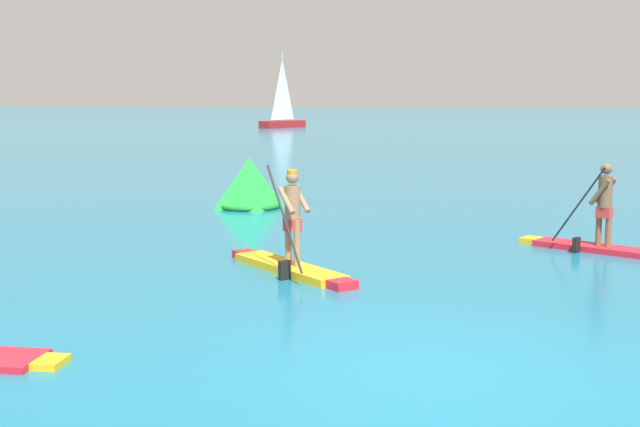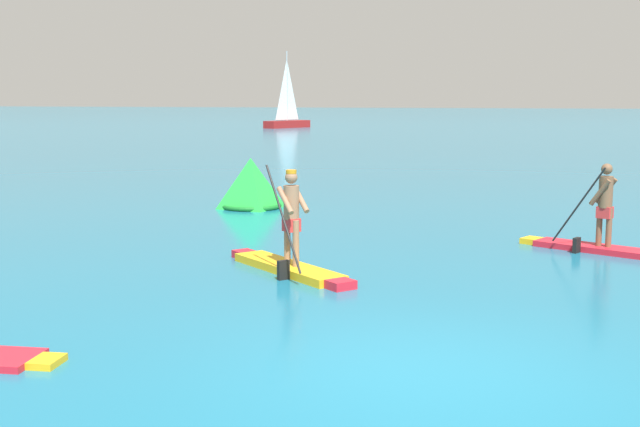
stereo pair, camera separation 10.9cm
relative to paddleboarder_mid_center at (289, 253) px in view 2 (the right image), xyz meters
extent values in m
plane|color=#196B8C|center=(2.99, -4.32, -0.34)|extent=(440.00, 440.00, 0.00)
cube|color=yellow|center=(-1.00, -5.34, -0.30)|extent=(0.35, 0.45, 0.08)
cube|color=yellow|center=(-0.04, 0.04, -0.27)|extent=(2.45, 2.12, 0.14)
cube|color=red|center=(1.14, -0.90, -0.27)|extent=(0.51, 0.52, 0.14)
cube|color=red|center=(-1.22, 0.98, -0.27)|extent=(0.47, 0.48, 0.14)
cylinder|color=#997051|center=(0.16, -0.11, 0.18)|extent=(0.11, 0.11, 0.78)
cylinder|color=#997051|center=(-0.05, 0.05, 0.18)|extent=(0.11, 0.11, 0.78)
cube|color=red|center=(0.05, -0.03, 0.48)|extent=(0.34, 0.33, 0.22)
cylinder|color=#997051|center=(0.05, -0.03, 0.86)|extent=(0.26, 0.26, 0.57)
sphere|color=#997051|center=(0.05, -0.03, 1.27)|extent=(0.21, 0.21, 0.21)
cylinder|color=orange|center=(0.05, -0.03, 1.37)|extent=(0.18, 0.18, 0.06)
cylinder|color=#997051|center=(0.19, 0.06, 0.91)|extent=(0.42, 0.39, 0.46)
cylinder|color=#997051|center=(0.00, -0.18, 0.91)|extent=(0.42, 0.39, 0.46)
cylinder|color=black|center=(0.09, -0.55, 0.67)|extent=(0.85, 0.74, 1.65)
cube|color=black|center=(0.09, -0.55, -0.18)|extent=(0.19, 0.21, 0.32)
cube|color=red|center=(5.18, 3.43, -0.28)|extent=(2.72, 1.68, 0.11)
cube|color=yellow|center=(3.80, 4.07, -0.28)|extent=(0.48, 0.53, 0.11)
cylinder|color=brown|center=(5.05, 3.49, 0.15)|extent=(0.11, 0.11, 0.74)
cylinder|color=brown|center=(5.22, 3.41, 0.15)|extent=(0.11, 0.11, 0.74)
cube|color=red|center=(5.14, 3.45, 0.43)|extent=(0.33, 0.31, 0.22)
cylinder|color=brown|center=(5.14, 3.45, 0.82)|extent=(0.26, 0.26, 0.60)
sphere|color=brown|center=(5.14, 3.45, 1.25)|extent=(0.21, 0.21, 0.21)
cylinder|color=brown|center=(5.03, 3.34, 0.82)|extent=(0.39, 0.23, 0.54)
cylinder|color=brown|center=(5.15, 3.61, 0.82)|extent=(0.39, 0.23, 0.54)
cylinder|color=black|center=(4.65, 3.23, 0.57)|extent=(0.92, 0.47, 1.50)
cube|color=black|center=(4.65, 3.23, -0.21)|extent=(0.16, 0.22, 0.32)
pyramid|color=green|center=(-3.62, 7.46, 0.33)|extent=(1.91, 1.91, 1.34)
torus|color=#167226|center=(-3.62, 7.46, -0.28)|extent=(1.63, 1.63, 0.12)
cube|color=#A51E1E|center=(-21.60, 62.73, 0.01)|extent=(3.34, 5.42, 0.70)
cylinder|color=#B2B2B7|center=(-21.60, 62.73, 3.66)|extent=(0.12, 0.12, 6.61)
pyramid|color=white|center=(-21.60, 62.73, 3.36)|extent=(0.97, 2.24, 5.81)
camera|label=1|loc=(4.29, -12.87, 2.59)|focal=46.13mm
camera|label=2|loc=(4.39, -12.83, 2.59)|focal=46.13mm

